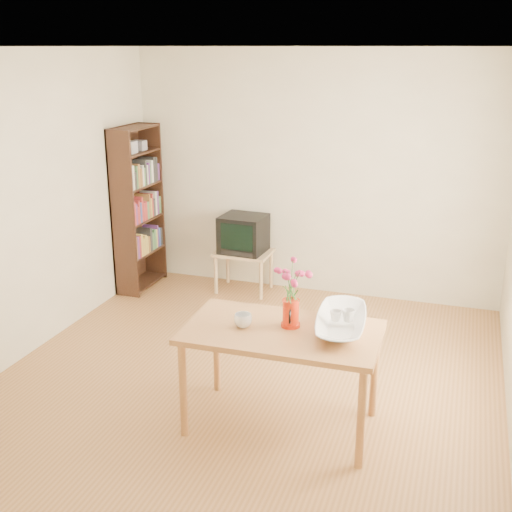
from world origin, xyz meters
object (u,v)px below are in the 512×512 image
(bowl, at_px, (342,295))
(television, at_px, (244,233))
(pitcher, at_px, (291,314))
(mug, at_px, (243,320))
(table, at_px, (282,341))

(bowl, bearing_deg, television, 123.71)
(bowl, xyz_separation_m, television, (-1.52, 2.27, -0.32))
(pitcher, xyz_separation_m, television, (-1.18, 2.37, -0.17))
(mug, xyz_separation_m, bowl, (0.64, 0.21, 0.19))
(table, relative_size, mug, 10.92)
(pitcher, bearing_deg, television, 104.53)
(mug, relative_size, bowl, 0.25)
(table, distance_m, pitcher, 0.20)
(bowl, bearing_deg, table, -155.78)
(mug, relative_size, television, 0.26)
(television, bearing_deg, pitcher, -60.28)
(bowl, bearing_deg, mug, -161.74)
(table, xyz_separation_m, pitcher, (0.04, 0.07, 0.18))
(pitcher, distance_m, bowl, 0.38)
(table, relative_size, television, 2.79)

